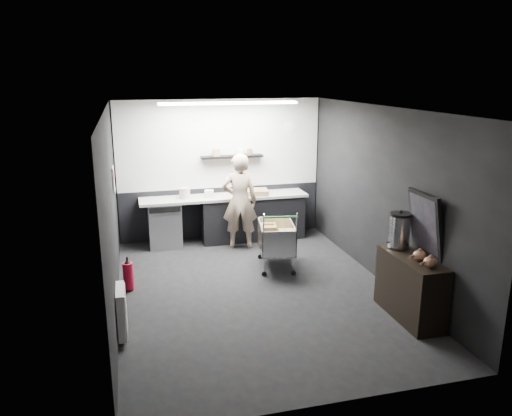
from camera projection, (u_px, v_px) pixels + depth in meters
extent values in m
plane|color=black|center=(256.00, 291.00, 7.50)|extent=(5.50, 5.50, 0.00)
plane|color=silver|center=(256.00, 109.00, 6.79)|extent=(5.50, 5.50, 0.00)
plane|color=black|center=(221.00, 170.00, 9.72)|extent=(5.50, 0.00, 5.50)
plane|color=black|center=(332.00, 278.00, 4.58)|extent=(5.50, 0.00, 5.50)
plane|color=black|center=(112.00, 214.00, 6.66)|extent=(0.00, 5.50, 5.50)
plane|color=black|center=(382.00, 196.00, 7.63)|extent=(0.00, 5.50, 5.50)
cube|color=silver|center=(220.00, 144.00, 9.57)|extent=(3.95, 0.02, 1.70)
cube|color=black|center=(222.00, 212.00, 9.92)|extent=(3.95, 0.02, 1.00)
cube|color=black|center=(232.00, 156.00, 9.57)|extent=(1.20, 0.22, 0.04)
cylinder|color=white|center=(290.00, 127.00, 9.82)|extent=(0.20, 0.03, 0.20)
cube|color=white|center=(114.00, 180.00, 7.83)|extent=(0.02, 0.30, 0.40)
cube|color=red|center=(114.00, 175.00, 7.81)|extent=(0.02, 0.22, 0.10)
cube|color=white|center=(121.00, 311.00, 6.10)|extent=(0.10, 0.50, 0.60)
cube|color=white|center=(229.00, 103.00, 8.53)|extent=(2.40, 0.20, 0.04)
cube|color=black|center=(252.00, 218.00, 9.78)|extent=(2.00, 0.56, 0.85)
cube|color=#A7A7A2|center=(224.00, 197.00, 9.53)|extent=(3.20, 0.60, 0.05)
cube|color=#9EA0A5|center=(165.00, 224.00, 9.37)|extent=(0.60, 0.58, 0.85)
cube|color=black|center=(165.00, 210.00, 9.00)|extent=(0.56, 0.02, 0.10)
imported|color=beige|center=(240.00, 201.00, 9.16)|extent=(0.72, 0.55, 1.78)
cube|color=silver|center=(276.00, 249.00, 8.36)|extent=(0.70, 0.94, 0.02)
cube|color=silver|center=(261.00, 238.00, 8.24)|extent=(0.17, 0.85, 0.46)
cube|color=silver|center=(292.00, 235.00, 8.37)|extent=(0.17, 0.85, 0.46)
cube|color=silver|center=(284.00, 245.00, 7.91)|extent=(0.55, 0.12, 0.46)
cube|color=silver|center=(269.00, 229.00, 8.70)|extent=(0.55, 0.12, 0.46)
cylinder|color=silver|center=(269.00, 267.00, 7.98)|extent=(0.02, 0.02, 0.30)
cylinder|color=silver|center=(297.00, 264.00, 8.09)|extent=(0.02, 0.02, 0.30)
cylinder|color=silver|center=(257.00, 251.00, 8.71)|extent=(0.02, 0.02, 0.30)
cylinder|color=silver|center=(283.00, 248.00, 8.82)|extent=(0.02, 0.02, 0.30)
cylinder|color=#268E37|center=(286.00, 217.00, 7.73)|extent=(0.55, 0.13, 0.03)
cube|color=olive|center=(268.00, 236.00, 8.37)|extent=(0.29, 0.34, 0.38)
cube|color=olive|center=(287.00, 240.00, 8.23)|extent=(0.27, 0.32, 0.34)
cylinder|color=black|center=(269.00, 274.00, 8.01)|extent=(0.08, 0.04, 0.08)
cylinder|color=black|center=(257.00, 258.00, 8.74)|extent=(0.08, 0.04, 0.08)
cylinder|color=black|center=(297.00, 272.00, 8.13)|extent=(0.08, 0.04, 0.08)
cylinder|color=black|center=(283.00, 255.00, 8.86)|extent=(0.08, 0.04, 0.08)
cube|color=black|center=(410.00, 287.00, 6.59)|extent=(0.43, 1.14, 0.85)
cylinder|color=silver|center=(399.00, 231.00, 6.77)|extent=(0.28, 0.28, 0.44)
cylinder|color=black|center=(401.00, 214.00, 6.71)|extent=(0.28, 0.28, 0.04)
sphere|color=black|center=(401.00, 212.00, 6.70)|extent=(0.05, 0.05, 0.05)
ellipsoid|color=brown|center=(420.00, 255.00, 6.33)|extent=(0.17, 0.17, 0.14)
ellipsoid|color=brown|center=(430.00, 262.00, 6.11)|extent=(0.17, 0.17, 0.14)
cube|color=black|center=(426.00, 224.00, 6.45)|extent=(0.20, 0.66, 0.85)
cube|color=black|center=(424.00, 224.00, 6.45)|extent=(0.14, 0.57, 0.73)
cylinder|color=#B30B26|center=(128.00, 276.00, 7.47)|extent=(0.15, 0.15, 0.41)
cone|color=black|center=(127.00, 261.00, 7.40)|extent=(0.10, 0.10, 0.06)
cylinder|color=black|center=(127.00, 259.00, 7.39)|extent=(0.03, 0.03, 0.06)
cube|color=#94794F|center=(255.00, 192.00, 9.61)|extent=(0.54, 0.43, 0.10)
cylinder|color=beige|center=(185.00, 193.00, 9.32)|extent=(0.20, 0.20, 0.20)
cube|color=white|center=(209.00, 194.00, 9.39)|extent=(0.19, 0.16, 0.14)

